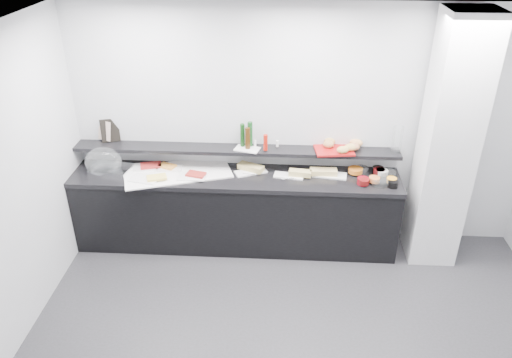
# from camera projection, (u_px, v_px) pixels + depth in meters

# --- Properties ---
(back_wall) EXTENTS (5.00, 0.02, 2.70)m
(back_wall) POSITION_uv_depth(u_px,v_px,m) (300.00, 128.00, 5.48)
(back_wall) COLOR #BABDC2
(back_wall) RESTS_ON ground
(ceiling) EXTENTS (5.00, 5.00, 0.00)m
(ceiling) POSITION_uv_depth(u_px,v_px,m) (314.00, 53.00, 3.08)
(ceiling) COLOR white
(ceiling) RESTS_ON back_wall
(column) EXTENTS (0.50, 0.50, 2.70)m
(column) POSITION_uv_depth(u_px,v_px,m) (447.00, 145.00, 5.09)
(column) COLOR silver
(column) RESTS_ON ground
(buffet_cabinet) EXTENTS (3.60, 0.60, 0.85)m
(buffet_cabinet) POSITION_uv_depth(u_px,v_px,m) (236.00, 212.00, 5.70)
(buffet_cabinet) COLOR black
(buffet_cabinet) RESTS_ON ground
(counter_top) EXTENTS (3.62, 0.62, 0.05)m
(counter_top) POSITION_uv_depth(u_px,v_px,m) (235.00, 177.00, 5.48)
(counter_top) COLOR black
(counter_top) RESTS_ON buffet_cabinet
(wall_shelf) EXTENTS (3.60, 0.25, 0.04)m
(wall_shelf) POSITION_uv_depth(u_px,v_px,m) (236.00, 150.00, 5.51)
(wall_shelf) COLOR black
(wall_shelf) RESTS_ON back_wall
(cloche_base) EXTENTS (0.47, 0.35, 0.04)m
(cloche_base) POSITION_uv_depth(u_px,v_px,m) (111.00, 169.00, 5.56)
(cloche_base) COLOR silver
(cloche_base) RESTS_ON counter_top
(cloche_dome) EXTENTS (0.45, 0.34, 0.34)m
(cloche_dome) POSITION_uv_depth(u_px,v_px,m) (103.00, 162.00, 5.48)
(cloche_dome) COLOR white
(cloche_dome) RESTS_ON cloche_base
(linen_runner) EXTENTS (1.27, 0.89, 0.01)m
(linen_runner) POSITION_uv_depth(u_px,v_px,m) (178.00, 172.00, 5.52)
(linen_runner) COLOR white
(linen_runner) RESTS_ON counter_top
(platter_meat_a) EXTENTS (0.31, 0.24, 0.01)m
(platter_meat_a) POSITION_uv_depth(u_px,v_px,m) (146.00, 167.00, 5.60)
(platter_meat_a) COLOR silver
(platter_meat_a) RESTS_ON linen_runner
(food_meat_a) EXTENTS (0.26, 0.21, 0.02)m
(food_meat_a) POSITION_uv_depth(u_px,v_px,m) (151.00, 165.00, 5.59)
(food_meat_a) COLOR maroon
(food_meat_a) RESTS_ON platter_meat_a
(platter_salmon) EXTENTS (0.29, 0.19, 0.01)m
(platter_salmon) POSITION_uv_depth(u_px,v_px,m) (169.00, 168.00, 5.58)
(platter_salmon) COLOR white
(platter_salmon) RESTS_ON linen_runner
(food_salmon) EXTENTS (0.22, 0.18, 0.02)m
(food_salmon) POSITION_uv_depth(u_px,v_px,m) (167.00, 166.00, 5.58)
(food_salmon) COLOR orange
(food_salmon) RESTS_ON platter_salmon
(platter_cheese) EXTENTS (0.33, 0.26, 0.01)m
(platter_cheese) POSITION_uv_depth(u_px,v_px,m) (145.00, 179.00, 5.36)
(platter_cheese) COLOR white
(platter_cheese) RESTS_ON linen_runner
(food_cheese) EXTENTS (0.24, 0.19, 0.02)m
(food_cheese) POSITION_uv_depth(u_px,v_px,m) (157.00, 177.00, 5.34)
(food_cheese) COLOR #EDD25C
(food_cheese) RESTS_ON platter_cheese
(platter_meat_b) EXTENTS (0.30, 0.20, 0.01)m
(platter_meat_b) POSITION_uv_depth(u_px,v_px,m) (192.00, 176.00, 5.40)
(platter_meat_b) COLOR white
(platter_meat_b) RESTS_ON linen_runner
(food_meat_b) EXTENTS (0.23, 0.17, 0.02)m
(food_meat_b) POSITION_uv_depth(u_px,v_px,m) (196.00, 174.00, 5.41)
(food_meat_b) COLOR maroon
(food_meat_b) RESTS_ON platter_meat_b
(sandwich_plate_left) EXTENTS (0.38, 0.28, 0.01)m
(sandwich_plate_left) POSITION_uv_depth(u_px,v_px,m) (251.00, 172.00, 5.53)
(sandwich_plate_left) COLOR white
(sandwich_plate_left) RESTS_ON counter_top
(sandwich_food_left) EXTENTS (0.31, 0.22, 0.06)m
(sandwich_food_left) POSITION_uv_depth(u_px,v_px,m) (251.00, 167.00, 5.54)
(sandwich_food_left) COLOR tan
(sandwich_food_left) RESTS_ON sandwich_plate_left
(tongs_left) EXTENTS (0.16, 0.01, 0.01)m
(tongs_left) POSITION_uv_depth(u_px,v_px,m) (250.00, 174.00, 5.46)
(tongs_left) COLOR silver
(tongs_left) RESTS_ON sandwich_plate_left
(sandwich_plate_mid) EXTENTS (0.34, 0.18, 0.01)m
(sandwich_plate_mid) POSITION_uv_depth(u_px,v_px,m) (289.00, 176.00, 5.45)
(sandwich_plate_mid) COLOR white
(sandwich_plate_mid) RESTS_ON counter_top
(sandwich_food_mid) EXTENTS (0.25, 0.12, 0.06)m
(sandwich_food_mid) POSITION_uv_depth(u_px,v_px,m) (300.00, 173.00, 5.42)
(sandwich_food_mid) COLOR tan
(sandwich_food_mid) RESTS_ON sandwich_plate_mid
(tongs_mid) EXTENTS (0.16, 0.05, 0.01)m
(tongs_mid) POSITION_uv_depth(u_px,v_px,m) (288.00, 179.00, 5.37)
(tongs_mid) COLOR #B6B7BD
(tongs_mid) RESTS_ON sandwich_plate_mid
(sandwich_plate_right) EXTENTS (0.39, 0.21, 0.01)m
(sandwich_plate_right) POSITION_uv_depth(u_px,v_px,m) (329.00, 175.00, 5.46)
(sandwich_plate_right) COLOR white
(sandwich_plate_right) RESTS_ON counter_top
(sandwich_food_right) EXTENTS (0.30, 0.12, 0.06)m
(sandwich_food_right) POSITION_uv_depth(u_px,v_px,m) (323.00, 172.00, 5.45)
(sandwich_food_right) COLOR #D4BA6F
(sandwich_food_right) RESTS_ON sandwich_plate_right
(tongs_right) EXTENTS (0.16, 0.01, 0.01)m
(tongs_right) POSITION_uv_depth(u_px,v_px,m) (323.00, 174.00, 5.45)
(tongs_right) COLOR #A9ABB0
(tongs_right) RESTS_ON sandwich_plate_right
(bowl_glass_fruit) EXTENTS (0.18, 0.18, 0.07)m
(bowl_glass_fruit) POSITION_uv_depth(u_px,v_px,m) (362.00, 170.00, 5.50)
(bowl_glass_fruit) COLOR white
(bowl_glass_fruit) RESTS_ON counter_top
(fill_glass_fruit) EXTENTS (0.16, 0.16, 0.05)m
(fill_glass_fruit) POSITION_uv_depth(u_px,v_px,m) (355.00, 170.00, 5.47)
(fill_glass_fruit) COLOR #C9681B
(fill_glass_fruit) RESTS_ON bowl_glass_fruit
(bowl_black_jam) EXTENTS (0.17, 0.17, 0.07)m
(bowl_black_jam) POSITION_uv_depth(u_px,v_px,m) (378.00, 170.00, 5.50)
(bowl_black_jam) COLOR black
(bowl_black_jam) RESTS_ON counter_top
(fill_black_jam) EXTENTS (0.17, 0.17, 0.05)m
(fill_black_jam) POSITION_uv_depth(u_px,v_px,m) (379.00, 171.00, 5.46)
(fill_black_jam) COLOR #4F0B0C
(fill_black_jam) RESTS_ON bowl_black_jam
(bowl_glass_cream) EXTENTS (0.23, 0.23, 0.07)m
(bowl_glass_cream) POSITION_uv_depth(u_px,v_px,m) (387.00, 174.00, 5.42)
(bowl_glass_cream) COLOR silver
(bowl_glass_cream) RESTS_ON counter_top
(fill_glass_cream) EXTENTS (0.17, 0.17, 0.05)m
(fill_glass_cream) POSITION_uv_depth(u_px,v_px,m) (382.00, 172.00, 5.44)
(fill_glass_cream) COLOR white
(fill_glass_cream) RESTS_ON bowl_glass_cream
(bowl_red_jam) EXTENTS (0.14, 0.14, 0.07)m
(bowl_red_jam) POSITION_uv_depth(u_px,v_px,m) (363.00, 181.00, 5.28)
(bowl_red_jam) COLOR maroon
(bowl_red_jam) RESTS_ON counter_top
(fill_red_jam) EXTENTS (0.13, 0.13, 0.05)m
(fill_red_jam) POSITION_uv_depth(u_px,v_px,m) (364.00, 182.00, 5.25)
(fill_red_jam) COLOR #550C0C
(fill_red_jam) RESTS_ON bowl_red_jam
(bowl_glass_salmon) EXTENTS (0.20, 0.20, 0.07)m
(bowl_glass_salmon) POSITION_uv_depth(u_px,v_px,m) (380.00, 182.00, 5.26)
(bowl_glass_salmon) COLOR white
(bowl_glass_salmon) RESTS_ON counter_top
(fill_glass_salmon) EXTENTS (0.15, 0.15, 0.05)m
(fill_glass_salmon) POSITION_uv_depth(u_px,v_px,m) (374.00, 179.00, 5.29)
(fill_glass_salmon) COLOR #D06D32
(fill_glass_salmon) RESTS_ON bowl_glass_salmon
(bowl_black_fruit) EXTENTS (0.13, 0.13, 0.07)m
(bowl_black_fruit) POSITION_uv_depth(u_px,v_px,m) (393.00, 184.00, 5.23)
(bowl_black_fruit) COLOR black
(bowl_black_fruit) RESTS_ON counter_top
(fill_black_fruit) EXTENTS (0.12, 0.12, 0.05)m
(fill_black_fruit) POSITION_uv_depth(u_px,v_px,m) (392.00, 180.00, 5.28)
(fill_black_fruit) COLOR orange
(fill_black_fruit) RESTS_ON bowl_black_fruit
(framed_print) EXTENTS (0.22, 0.13, 0.26)m
(framed_print) POSITION_uv_depth(u_px,v_px,m) (110.00, 130.00, 5.60)
(framed_print) COLOR black
(framed_print) RESTS_ON wall_shelf
(print_art) EXTENTS (0.18, 0.12, 0.22)m
(print_art) POSITION_uv_depth(u_px,v_px,m) (104.00, 131.00, 5.60)
(print_art) COLOR #CAA292
(print_art) RESTS_ON framed_print
(condiment_tray) EXTENTS (0.30, 0.23, 0.01)m
(condiment_tray) POSITION_uv_depth(u_px,v_px,m) (247.00, 149.00, 5.47)
(condiment_tray) COLOR white
(condiment_tray) RESTS_ON wall_shelf
(bottle_green_a) EXTENTS (0.06, 0.06, 0.26)m
(bottle_green_a) POSITION_uv_depth(u_px,v_px,m) (242.00, 135.00, 5.46)
(bottle_green_a) COLOR #0E340F
(bottle_green_a) RESTS_ON condiment_tray
(bottle_brown) EXTENTS (0.06, 0.06, 0.24)m
(bottle_brown) POSITION_uv_depth(u_px,v_px,m) (248.00, 138.00, 5.41)
(bottle_brown) COLOR #351F09
(bottle_brown) RESTS_ON condiment_tray
(bottle_green_b) EXTENTS (0.07, 0.07, 0.28)m
(bottle_green_b) POSITION_uv_depth(u_px,v_px,m) (250.00, 134.00, 5.46)
(bottle_green_b) COLOR #113E17
(bottle_green_b) RESTS_ON condiment_tray
(bottle_hot) EXTENTS (0.06, 0.06, 0.18)m
(bottle_hot) POSITION_uv_depth(u_px,v_px,m) (266.00, 143.00, 5.38)
(bottle_hot) COLOR #AA170C
(bottle_hot) RESTS_ON condiment_tray
(shaker_salt) EXTENTS (0.03, 0.03, 0.07)m
(shaker_salt) POSITION_uv_depth(u_px,v_px,m) (255.00, 143.00, 5.51)
(shaker_salt) COLOR white
(shaker_salt) RESTS_ON condiment_tray
(shaker_pepper) EXTENTS (0.03, 0.03, 0.07)m
(shaker_pepper) POSITION_uv_depth(u_px,v_px,m) (277.00, 144.00, 5.49)
(shaker_pepper) COLOR white
(shaker_pepper) RESTS_ON condiment_tray
(bread_tray) EXTENTS (0.44, 0.33, 0.02)m
(bread_tray) POSITION_uv_depth(u_px,v_px,m) (334.00, 150.00, 5.43)
(bread_tray) COLOR #A81212
(bread_tray) RESTS_ON wall_shelf
(bread_roll_n) EXTENTS (0.14, 0.11, 0.08)m
(bread_roll_n) POSITION_uv_depth(u_px,v_px,m) (330.00, 141.00, 5.51)
(bread_roll_n) COLOR #AB7C41
(bread_roll_n) RESTS_ON bread_tray
(bread_roll_ne) EXTENTS (0.16, 0.12, 0.08)m
(bread_roll_ne) POSITION_uv_depth(u_px,v_px,m) (356.00, 143.00, 5.48)
(bread_roll_ne) COLOR tan
(bread_roll_ne) RESTS_ON bread_tray
(bread_roll_s) EXTENTS (0.14, 0.09, 0.08)m
(bread_roll_s) POSITION_uv_depth(u_px,v_px,m) (343.00, 150.00, 5.32)
(bread_roll_s) COLOR tan
(bread_roll_s) RESTS_ON bread_tray
(bread_roll_se) EXTENTS (0.18, 0.15, 0.08)m
(bread_roll_se) POSITION_uv_depth(u_px,v_px,m) (351.00, 147.00, 5.38)
(bread_roll_se) COLOR tan
(bread_roll_se) RESTS_ON bread_tray
(bread_roll_midw) EXTENTS (0.13, 0.09, 0.08)m
(bread_roll_midw) POSITION_uv_depth(u_px,v_px,m) (328.00, 144.00, 5.44)
(bread_roll_midw) COLOR #AB7741
(bread_roll_midw) RESTS_ON bread_tray
(bread_roll_mide) EXTENTS (0.15, 0.11, 0.08)m
(bread_roll_mide) POSITION_uv_depth(u_px,v_px,m) (353.00, 147.00, 5.39)
(bread_roll_mide) COLOR #AD6C42
(bread_roll_mide) RESTS_ON bread_tray
(carafe) EXTENTS (0.13, 0.13, 0.30)m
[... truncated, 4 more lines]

